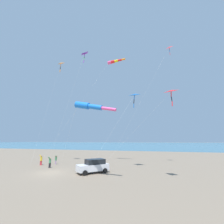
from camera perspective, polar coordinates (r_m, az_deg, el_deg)
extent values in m
plane|color=#756654|center=(24.02, -22.87, -20.82)|extent=(600.00, 600.00, 0.00)
cube|color=#386B84|center=(184.39, 11.35, -12.04)|extent=(240.00, 600.00, 0.01)
cube|color=silver|center=(22.10, -7.50, -20.51)|extent=(4.38, 4.31, 0.84)
cube|color=black|center=(22.12, -6.59, -18.53)|extent=(2.99, 2.96, 0.68)
cylinder|color=black|center=(20.80, -10.45, -22.23)|extent=(0.63, 0.62, 0.66)
cylinder|color=black|center=(22.50, -12.20, -21.28)|extent=(0.63, 0.62, 0.66)
cylinder|color=black|center=(21.98, -2.73, -21.76)|extent=(0.63, 0.62, 0.66)
cylinder|color=black|center=(23.60, -4.98, -20.97)|extent=(0.63, 0.62, 0.66)
cube|color=purple|center=(24.68, -2.47, -20.91)|extent=(0.60, 0.40, 0.36)
cube|color=white|center=(24.65, -2.47, -20.42)|extent=(0.62, 0.42, 0.06)
cube|color=#B72833|center=(31.29, -25.87, -17.35)|extent=(0.29, 0.34, 0.78)
cylinder|color=gold|center=(31.20, -25.76, -16.05)|extent=(0.49, 0.49, 0.65)
sphere|color=brown|center=(31.16, -25.69, -15.24)|extent=(0.24, 0.24, 0.24)
cylinder|color=gold|center=(31.02, -26.03, -15.16)|extent=(0.29, 0.38, 0.49)
cylinder|color=gold|center=(31.33, -25.93, -15.11)|extent=(0.29, 0.38, 0.49)
cube|color=#232328|center=(27.83, -23.03, -18.53)|extent=(0.33, 0.25, 0.76)
cylinder|color=#3D7F51|center=(27.74, -22.92, -17.12)|extent=(0.45, 0.45, 0.62)
sphere|color=#A37551|center=(27.69, -22.85, -16.24)|extent=(0.24, 0.24, 0.24)
cylinder|color=#3D7F51|center=(27.48, -22.97, -16.19)|extent=(0.39, 0.24, 0.47)
cylinder|color=#3D7F51|center=(27.75, -23.29, -16.11)|extent=(0.39, 0.24, 0.47)
cube|color=#8E6B9E|center=(31.30, -20.99, -17.76)|extent=(0.31, 0.27, 0.71)
cylinder|color=#3D7F51|center=(31.23, -20.91, -16.58)|extent=(0.45, 0.45, 0.59)
sphere|color=brown|center=(31.18, -20.86, -15.84)|extent=(0.22, 0.22, 0.22)
cylinder|color=#3D7F51|center=(31.03, -20.59, -15.82)|extent=(0.35, 0.27, 0.45)
cylinder|color=#3D7F51|center=(31.04, -21.15, -15.78)|extent=(0.35, 0.27, 0.45)
pyramid|color=purple|center=(31.27, -10.66, 21.62)|extent=(1.46, 1.74, 0.54)
cylinder|color=black|center=(31.25, -10.62, 21.47)|extent=(1.15, 0.51, 0.54)
cylinder|color=purple|center=(31.02, -10.64, 20.85)|extent=(0.17, 0.17, 0.67)
cylinder|color=green|center=(30.66, -10.73, 19.81)|extent=(0.17, 0.19, 0.68)
cylinder|color=purple|center=(30.30, -10.88, 18.76)|extent=(0.19, 0.14, 0.68)
cylinder|color=white|center=(28.44, -17.08, 1.89)|extent=(0.47, 6.08, 21.05)
pyramid|color=red|center=(32.69, 21.30, 22.41)|extent=(1.03, 1.22, 0.53)
cylinder|color=black|center=(32.70, 21.33, 22.30)|extent=(0.69, 0.37, 0.61)
cylinder|color=red|center=(32.56, 21.36, 21.86)|extent=(0.12, 0.09, 0.48)
cylinder|color=blue|center=(32.34, 21.45, 21.12)|extent=(0.14, 0.14, 0.48)
cylinder|color=red|center=(32.11, 21.56, 20.38)|extent=(0.08, 0.10, 0.48)
cylinder|color=white|center=(27.59, 10.52, 2.93)|extent=(1.28, 12.05, 21.95)
pyramid|color=orange|center=(34.71, -19.23, 17.50)|extent=(1.11, 1.54, 0.58)
cylinder|color=black|center=(34.70, -19.19, 17.36)|extent=(1.14, 0.20, 0.61)
cylinder|color=orange|center=(34.52, -19.29, 16.79)|extent=(0.17, 0.19, 0.65)
cylinder|color=black|center=(34.27, -19.42, 15.82)|extent=(0.18, 0.19, 0.65)
cylinder|color=orange|center=(34.02, -19.52, 14.83)|extent=(0.11, 0.13, 0.64)
cylinder|color=white|center=(32.12, -24.01, 0.43)|extent=(1.18, 4.21, 20.50)
pyramid|color=blue|center=(25.01, 8.67, 6.77)|extent=(1.22, 1.69, 0.38)
cylinder|color=black|center=(25.00, 8.68, 6.55)|extent=(1.38, 0.20, 0.29)
cylinder|color=blue|center=(24.85, 8.63, 5.63)|extent=(0.22, 0.22, 0.72)
cylinder|color=black|center=(24.64, 8.51, 4.06)|extent=(0.14, 0.20, 0.72)
cylinder|color=blue|center=(24.51, 8.45, 2.44)|extent=(0.21, 0.18, 0.72)
cylinder|color=white|center=(22.38, 0.28, -7.17)|extent=(4.35, 6.36, 11.86)
cylinder|color=blue|center=(18.94, -11.41, 2.55)|extent=(0.96, 1.99, 1.17)
cylinder|color=blue|center=(18.03, -6.59, 1.92)|extent=(0.73, 1.93, 0.95)
cylinder|color=#EF4C93|center=(17.26, -1.29, 1.22)|extent=(0.50, 1.87, 0.72)
cylinder|color=white|center=(22.16, -17.09, -10.64)|extent=(4.55, 5.05, 8.78)
cylinder|color=#EF4C93|center=(33.45, -0.88, 18.63)|extent=(0.80, 0.87, 0.71)
cylinder|color=red|center=(33.18, 0.41, 18.91)|extent=(0.71, 0.86, 0.61)
cylinder|color=yellow|center=(32.93, 1.73, 19.18)|extent=(0.61, 0.84, 0.51)
cylinder|color=red|center=(32.69, 3.07, 19.45)|extent=(0.51, 0.83, 0.42)
cylinder|color=orange|center=(32.47, 4.43, 19.71)|extent=(0.42, 0.81, 0.32)
cylinder|color=white|center=(30.26, -13.79, 0.70)|extent=(4.33, 12.03, 20.78)
pyramid|color=red|center=(18.67, 21.91, 7.69)|extent=(1.28, 1.50, 0.36)
cylinder|color=black|center=(18.66, 21.95, 7.45)|extent=(1.03, 0.47, 0.32)
cylinder|color=red|center=(18.57, 21.97, 6.42)|extent=(0.15, 0.16, 0.58)
cylinder|color=black|center=(18.44, 22.14, 4.70)|extent=(0.13, 0.17, 0.58)
cylinder|color=red|center=(18.29, 22.32, 2.99)|extent=(0.18, 0.14, 0.58)
cylinder|color=white|center=(21.42, 6.77, -9.34)|extent=(7.02, 11.14, 10.06)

